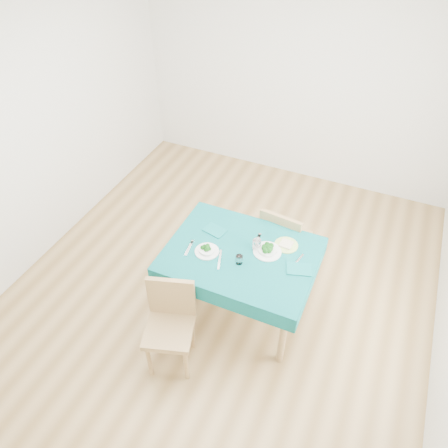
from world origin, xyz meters
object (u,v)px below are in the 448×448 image
at_px(side_plate, 286,245).
at_px(bowl_near, 207,249).
at_px(table, 240,282).
at_px(chair_far, 286,231).
at_px(chair_near, 169,326).
at_px(bowl_far, 267,249).

bearing_deg(side_plate, bowl_near, -149.76).
height_order(bowl_near, side_plate, bowl_near).
height_order(table, bowl_near, bowl_near).
xyz_separation_m(chair_far, bowl_near, (-0.49, -0.79, 0.27)).
height_order(chair_near, chair_far, chair_far).
bearing_deg(table, side_plate, 36.80).
height_order(bowl_near, bowl_far, bowl_far).
xyz_separation_m(chair_far, bowl_far, (-0.01, -0.58, 0.28)).
bearing_deg(table, chair_far, 72.86).
height_order(chair_near, side_plate, chair_near).
distance_m(bowl_near, side_plate, 0.70).
relative_size(bowl_far, side_plate, 1.18).
bearing_deg(side_plate, table, -143.20).
height_order(chair_near, bowl_far, chair_near).
relative_size(table, bowl_near, 6.09).
height_order(table, chair_near, chair_near).
bearing_deg(bowl_near, table, 21.24).
bearing_deg(side_plate, bowl_far, -131.60).
bearing_deg(bowl_far, side_plate, 48.40).
bearing_deg(bowl_far, chair_near, -121.19).
height_order(table, chair_far, chair_far).
bearing_deg(side_plate, chair_near, -122.84).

